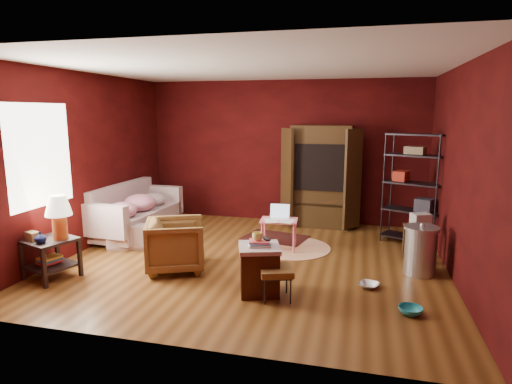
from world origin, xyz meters
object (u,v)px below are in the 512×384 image
laptop_desk (279,223)px  tv_armoire (321,174)px  armchair (176,242)px  hamper (259,268)px  wire_shelving (414,184)px  side_table (54,229)px  sofa (137,214)px

laptop_desk → tv_armoire: (0.49, 1.65, 0.56)m
armchair → laptop_desk: bearing=-68.1°
armchair → tv_armoire: (1.72, 2.88, 0.61)m
hamper → tv_armoire: tv_armoire is taller
tv_armoire → wire_shelving: bearing=-25.4°
tv_armoire → wire_shelving: tv_armoire is taller
armchair → side_table: bearing=92.1°
side_table → tv_armoire: 4.73m
tv_armoire → side_table: bearing=-130.7°
armchair → hamper: armchair is taller
armchair → hamper: bearing=-133.2°
hamper → laptop_desk: 1.72m
side_table → tv_armoire: size_ratio=0.58×
side_table → laptop_desk: bearing=35.6°
armchair → tv_armoire: bearing=-53.9°
hamper → wire_shelving: wire_shelving is taller
side_table → laptop_desk: side_table is taller
hamper → laptop_desk: bearing=92.9°
wire_shelving → laptop_desk: bearing=-132.9°
tv_armoire → wire_shelving: size_ratio=1.05×
hamper → laptop_desk: size_ratio=0.96×
side_table → hamper: bearing=3.7°
wire_shelving → side_table: bearing=-125.2°
wire_shelving → armchair: bearing=-123.2°
side_table → armchair: bearing=25.2°
laptop_desk → sofa: bearing=169.9°
armchair → tv_armoire: tv_armoire is taller
hamper → tv_armoire: size_ratio=0.35×
armchair → tv_armoire: size_ratio=0.41×
tv_armoire → sofa: bearing=-154.9°
sofa → hamper: 3.36m
laptop_desk → wire_shelving: wire_shelving is taller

